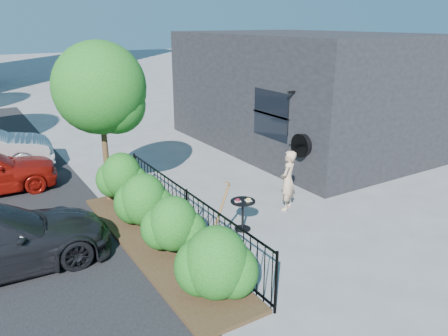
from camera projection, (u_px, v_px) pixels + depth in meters
ground at (246, 221)px, 10.09m from camera, size 120.00×120.00×0.00m
shop_building at (301, 90)px, 15.81m from camera, size 6.22×9.00×4.00m
fence at (187, 213)px, 9.16m from camera, size 0.05×6.05×1.10m
planting_bed at (158, 244)px, 8.98m from camera, size 1.30×6.00×0.08m
shrubs at (158, 212)px, 8.90m from camera, size 1.10×5.60×1.24m
patio_tree at (103, 94)px, 10.31m from camera, size 2.20×2.20×3.94m
cafe_table at (243, 210)px, 9.55m from camera, size 0.55×0.55×0.73m
woman at (288, 180)px, 10.52m from camera, size 0.65×0.59×1.49m
shovel at (217, 222)px, 8.59m from camera, size 0.53×0.19×1.46m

